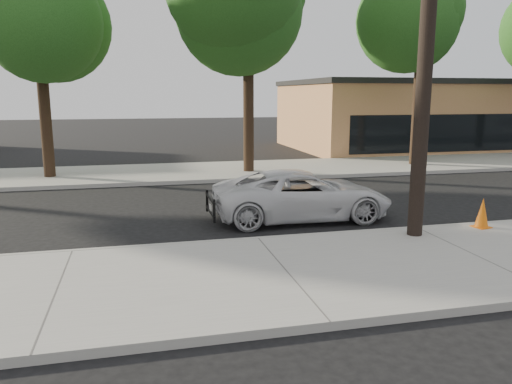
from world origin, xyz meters
TOP-DOWN VIEW (x-y plane):
  - ground at (0.00, 0.00)m, footprint 120.00×120.00m
  - near_sidewalk at (0.00, -4.30)m, footprint 90.00×4.40m
  - far_sidewalk at (0.00, 8.50)m, footprint 90.00×5.00m
  - curb_near at (0.00, -2.10)m, footprint 90.00×0.12m
  - building_main at (16.00, 16.00)m, footprint 18.00×10.00m
  - utility_pole at (3.60, -2.70)m, footprint 1.40×0.34m
  - tree_b at (-5.81, 8.06)m, footprint 4.34×4.20m
  - tree_c at (2.22, 7.64)m, footprint 4.96×4.80m
  - tree_d at (10.20, 7.95)m, footprint 4.50×4.35m
  - police_cruiser at (1.72, -0.11)m, footprint 4.89×2.37m
  - traffic_cone at (5.54, -2.50)m, footprint 0.45×0.45m

SIDE VIEW (x-z plane):
  - ground at x=0.00m, z-range 0.00..0.00m
  - near_sidewalk at x=0.00m, z-range 0.00..0.15m
  - far_sidewalk at x=0.00m, z-range 0.00..0.15m
  - curb_near at x=0.00m, z-range -0.01..0.15m
  - traffic_cone at x=5.54m, z-range 0.14..0.87m
  - police_cruiser at x=1.72m, z-range 0.00..1.34m
  - building_main at x=16.00m, z-range 0.00..4.00m
  - utility_pole at x=3.60m, z-range 0.20..9.20m
  - tree_b at x=-5.81m, z-range 1.93..10.38m
  - tree_d at x=10.20m, z-range 1.99..10.74m
  - tree_c at x=2.22m, z-range 2.13..11.68m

